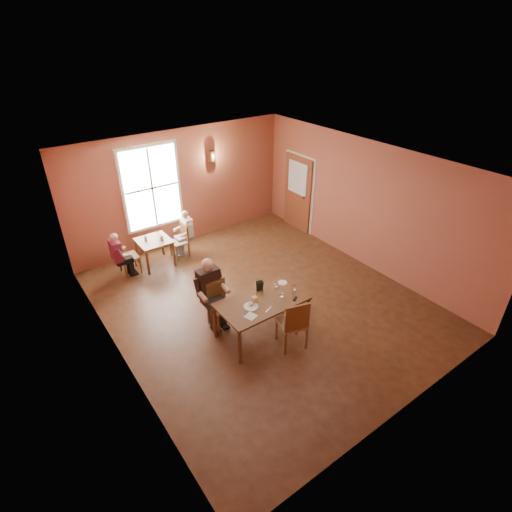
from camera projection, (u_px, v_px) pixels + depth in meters
ground at (261, 302)px, 8.60m from camera, size 6.00×7.00×0.01m
wall_back at (181, 188)px, 10.28m from camera, size 6.00×0.04×3.00m
wall_front at (416, 341)px, 5.39m from camera, size 6.00×0.04×3.00m
wall_left at (110, 293)px, 6.33m from camera, size 0.04×7.00×3.00m
wall_right at (365, 205)px, 9.34m from camera, size 0.04×7.00×3.00m
ceiling at (263, 166)px, 7.07m from camera, size 6.00×7.00×0.04m
window at (152, 188)px, 9.74m from camera, size 1.36×0.10×1.96m
door at (297, 194)px, 11.15m from camera, size 0.12×1.04×2.10m
wall_sconce at (212, 156)px, 10.30m from camera, size 0.16×0.16×0.28m
main_table at (262, 317)px, 7.56m from camera, size 1.65×0.93×0.77m
chair_diner_main at (221, 305)px, 7.71m from camera, size 0.42×0.42×0.96m
diner_main at (222, 297)px, 7.58m from camera, size 0.55×0.55×1.38m
chair_empty at (292, 322)px, 7.22m from camera, size 0.57×0.57×1.05m
plate_food at (251, 306)px, 7.19m from camera, size 0.34×0.34×0.03m
sandwich at (255, 300)px, 7.28m from camera, size 0.09×0.08×0.11m
goblet_a at (276, 286)px, 7.62m from camera, size 0.08×0.08×0.18m
goblet_b at (294, 289)px, 7.52m from camera, size 0.08×0.08×0.18m
goblet_c at (281, 296)px, 7.32m from camera, size 0.09×0.09×0.21m
menu_stand at (260, 286)px, 7.58m from camera, size 0.14×0.09×0.21m
knife at (268, 309)px, 7.13m from camera, size 0.19×0.08×0.00m
napkin at (251, 316)px, 6.97m from camera, size 0.23×0.23×0.01m
side_plate at (283, 283)px, 7.85m from camera, size 0.18×0.18×0.01m
sunglasses at (295, 299)px, 7.39m from camera, size 0.14×0.11×0.02m
second_table at (155, 252)px, 9.77m from camera, size 0.76×0.76×0.67m
chair_diner_white at (179, 241)px, 10.04m from camera, size 0.38×0.38×0.86m
diner_white at (180, 236)px, 9.99m from camera, size 0.45×0.45×1.12m
chair_diner_maroon at (129, 256)px, 9.38m from camera, size 0.40×0.40×0.91m
diner_maroon at (127, 252)px, 9.31m from camera, size 0.45×0.45×1.12m
cup_a at (162, 238)px, 9.60m from camera, size 0.11×0.11×0.09m
cup_b at (146, 238)px, 9.60m from camera, size 0.11×0.11×0.08m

